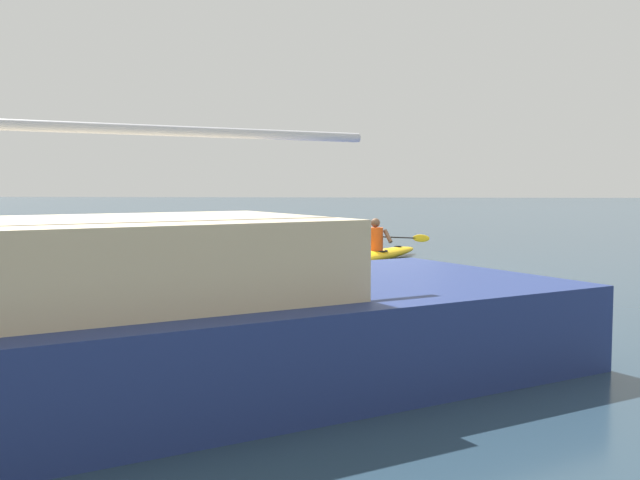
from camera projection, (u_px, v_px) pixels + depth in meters
name	position (u px, v px, depth m)	size (l,w,h in m)	color
ground_plane	(377.00, 270.00, 15.37)	(160.00, 160.00, 0.00)	#233847
kayak	(374.00, 256.00, 17.00)	(2.41, 4.58, 0.26)	#EAB214
kayaker	(376.00, 237.00, 17.05)	(2.27, 1.02, 0.73)	#E04C14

